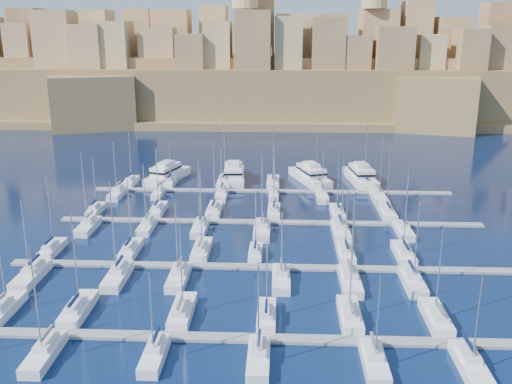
{
  "coord_description": "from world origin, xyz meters",
  "views": [
    {
      "loc": [
        2.07,
        -97.29,
        38.01
      ],
      "look_at": [
        -2.49,
        6.0,
        7.59
      ],
      "focal_mm": 40.0,
      "sensor_mm": 36.0,
      "label": 1
    }
  ],
  "objects_px": {
    "motor_yacht_d": "(361,175)",
    "motor_yacht_c": "(310,175)",
    "motor_yacht_b": "(234,174)",
    "sailboat_4": "(350,315)",
    "sailboat_2": "(182,312)",
    "sailboat_0": "(4,309)",
    "motor_yacht_a": "(167,174)"
  },
  "relations": [
    {
      "from": "sailboat_0",
      "to": "sailboat_2",
      "type": "xyz_separation_m",
      "value": [
        24.44,
        0.22,
        0.02
      ]
    },
    {
      "from": "motor_yacht_b",
      "to": "sailboat_0",
      "type": "bearing_deg",
      "value": -110.07
    },
    {
      "from": "motor_yacht_b",
      "to": "motor_yacht_c",
      "type": "relative_size",
      "value": 0.98
    },
    {
      "from": "sailboat_2",
      "to": "sailboat_4",
      "type": "bearing_deg",
      "value": 0.05
    },
    {
      "from": "sailboat_2",
      "to": "sailboat_0",
      "type": "bearing_deg",
      "value": -179.49
    },
    {
      "from": "sailboat_4",
      "to": "motor_yacht_b",
      "type": "relative_size",
      "value": 0.87
    },
    {
      "from": "sailboat_0",
      "to": "sailboat_4",
      "type": "distance_m",
      "value": 47.0
    },
    {
      "from": "motor_yacht_b",
      "to": "sailboat_2",
      "type": "bearing_deg",
      "value": -91.04
    },
    {
      "from": "sailboat_4",
      "to": "motor_yacht_c",
      "type": "relative_size",
      "value": 0.85
    },
    {
      "from": "motor_yacht_b",
      "to": "motor_yacht_d",
      "type": "bearing_deg",
      "value": 0.09
    },
    {
      "from": "motor_yacht_b",
      "to": "motor_yacht_d",
      "type": "height_order",
      "value": "same"
    },
    {
      "from": "motor_yacht_c",
      "to": "motor_yacht_d",
      "type": "bearing_deg",
      "value": 0.11
    },
    {
      "from": "motor_yacht_c",
      "to": "sailboat_4",
      "type": "bearing_deg",
      "value": -88.4
    },
    {
      "from": "sailboat_2",
      "to": "motor_yacht_d",
      "type": "relative_size",
      "value": 0.79
    },
    {
      "from": "sailboat_4",
      "to": "motor_yacht_b",
      "type": "xyz_separation_m",
      "value": [
        -21.28,
        70.17,
        0.97
      ]
    },
    {
      "from": "sailboat_2",
      "to": "motor_yacht_a",
      "type": "height_order",
      "value": "sailboat_2"
    },
    {
      "from": "sailboat_0",
      "to": "motor_yacht_a",
      "type": "bearing_deg",
      "value": 82.86
    },
    {
      "from": "sailboat_0",
      "to": "sailboat_4",
      "type": "xyz_separation_m",
      "value": [
        47.0,
        0.24,
        0.03
      ]
    },
    {
      "from": "motor_yacht_b",
      "to": "sailboat_4",
      "type": "bearing_deg",
      "value": -73.13
    },
    {
      "from": "motor_yacht_c",
      "to": "motor_yacht_d",
      "type": "distance_m",
      "value": 12.61
    },
    {
      "from": "sailboat_2",
      "to": "motor_yacht_a",
      "type": "xyz_separation_m",
      "value": [
        -15.67,
        69.8,
        0.98
      ]
    },
    {
      "from": "sailboat_0",
      "to": "motor_yacht_a",
      "type": "xyz_separation_m",
      "value": [
        8.77,
        70.01,
        1.0
      ]
    },
    {
      "from": "sailboat_4",
      "to": "motor_yacht_c",
      "type": "distance_m",
      "value": 70.23
    },
    {
      "from": "motor_yacht_d",
      "to": "motor_yacht_b",
      "type": "bearing_deg",
      "value": -179.91
    },
    {
      "from": "motor_yacht_b",
      "to": "motor_yacht_c",
      "type": "xyz_separation_m",
      "value": [
        19.32,
        0.02,
        -0.0
      ]
    },
    {
      "from": "motor_yacht_b",
      "to": "motor_yacht_c",
      "type": "height_order",
      "value": "same"
    },
    {
      "from": "sailboat_0",
      "to": "motor_yacht_d",
      "type": "relative_size",
      "value": 0.7
    },
    {
      "from": "sailboat_2",
      "to": "motor_yacht_c",
      "type": "bearing_deg",
      "value": 73.65
    },
    {
      "from": "sailboat_2",
      "to": "motor_yacht_d",
      "type": "bearing_deg",
      "value": 64.69
    },
    {
      "from": "motor_yacht_d",
      "to": "motor_yacht_c",
      "type": "bearing_deg",
      "value": -179.89
    },
    {
      "from": "sailboat_2",
      "to": "motor_yacht_c",
      "type": "relative_size",
      "value": 0.78
    },
    {
      "from": "sailboat_2",
      "to": "motor_yacht_c",
      "type": "xyz_separation_m",
      "value": [
        20.6,
        70.21,
        0.98
      ]
    }
  ]
}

